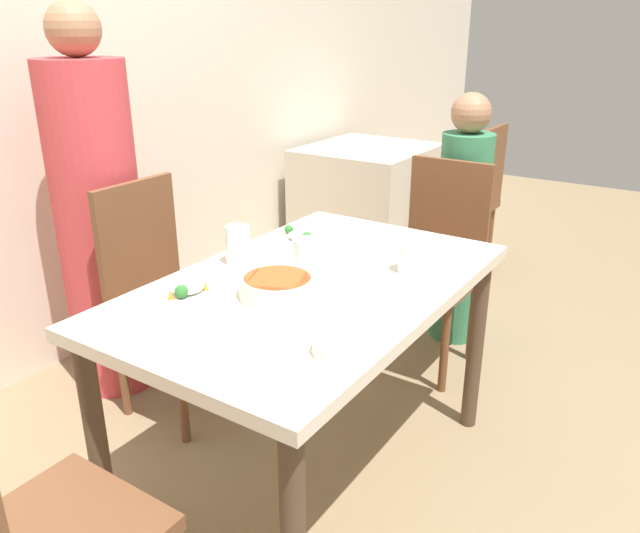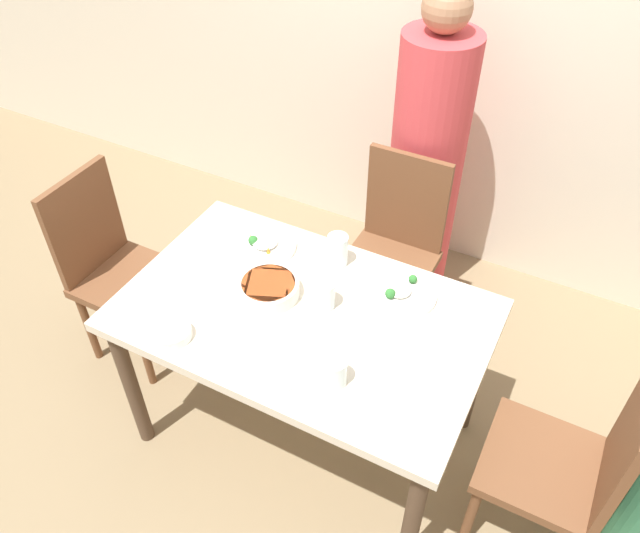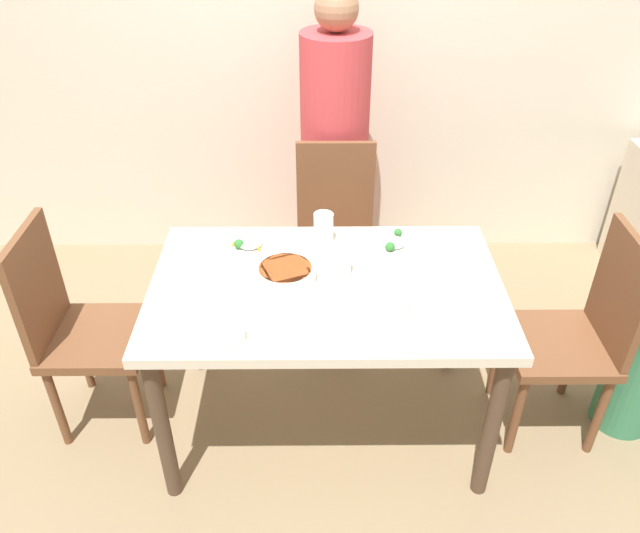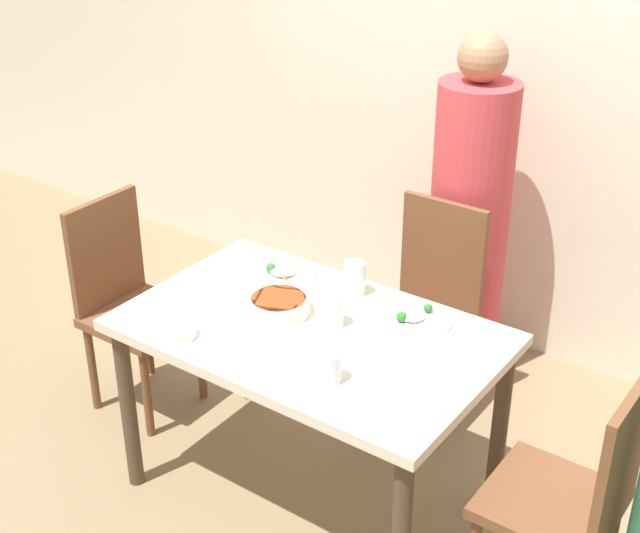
# 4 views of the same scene
# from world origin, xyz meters

# --- Properties ---
(ground_plane) EXTENTS (10.00, 10.00, 0.00)m
(ground_plane) POSITION_xyz_m (0.00, 0.00, 0.00)
(ground_plane) COLOR #847051
(wall_back) EXTENTS (10.00, 0.06, 2.70)m
(wall_back) POSITION_xyz_m (0.00, 1.48, 1.35)
(wall_back) COLOR beige
(wall_back) RESTS_ON ground_plane
(dining_table) EXTENTS (1.31, 0.82, 0.75)m
(dining_table) POSITION_xyz_m (0.00, 0.00, 0.65)
(dining_table) COLOR beige
(dining_table) RESTS_ON ground_plane
(chair_adult_spot) EXTENTS (0.40, 0.40, 0.93)m
(chair_adult_spot) POSITION_xyz_m (0.06, 0.75, 0.50)
(chair_adult_spot) COLOR brown
(chair_adult_spot) RESTS_ON ground_plane
(chair_child_spot) EXTENTS (0.40, 0.40, 0.93)m
(chair_child_spot) POSITION_xyz_m (1.00, 0.00, 0.50)
(chair_child_spot) COLOR brown
(chair_child_spot) RESTS_ON ground_plane
(chair_empty_left) EXTENTS (0.40, 0.40, 0.93)m
(chair_empty_left) POSITION_xyz_m (-1.00, 0.06, 0.50)
(chair_empty_left) COLOR brown
(chair_empty_left) RESTS_ON ground_plane
(person_adult) EXTENTS (0.34, 0.34, 1.58)m
(person_adult) POSITION_xyz_m (0.06, 1.09, 0.73)
(person_adult) COLOR #C63D42
(person_adult) RESTS_ON ground_plane
(bowl_curry) EXTENTS (0.22, 0.22, 0.06)m
(bowl_curry) POSITION_xyz_m (-0.15, 0.02, 0.78)
(bowl_curry) COLOR silver
(bowl_curry) RESTS_ON dining_table
(plate_rice_adult) EXTENTS (0.26, 0.26, 0.06)m
(plate_rice_adult) POSITION_xyz_m (-0.31, 0.24, 0.76)
(plate_rice_adult) COLOR white
(plate_rice_adult) RESTS_ON dining_table
(plate_rice_child) EXTENTS (0.23, 0.23, 0.06)m
(plate_rice_child) POSITION_xyz_m (0.29, 0.24, 0.76)
(plate_rice_child) COLOR white
(plate_rice_child) RESTS_ON dining_table
(bowl_rice_small) EXTENTS (0.13, 0.13, 0.04)m
(bowl_rice_small) POSITION_xyz_m (-0.34, -0.31, 0.77)
(bowl_rice_small) COLOR white
(bowl_rice_small) RESTS_ON dining_table
(glass_water_tall) EXTENTS (0.08, 0.08, 0.10)m
(glass_water_tall) POSITION_xyz_m (0.24, -0.22, 0.80)
(glass_water_tall) COLOR silver
(glass_water_tall) RESTS_ON dining_table
(glass_water_short) EXTENTS (0.08, 0.08, 0.13)m
(glass_water_short) POSITION_xyz_m (-0.01, 0.29, 0.81)
(glass_water_short) COLOR silver
(glass_water_short) RESTS_ON dining_table
(glass_water_center) EXTENTS (0.08, 0.08, 0.11)m
(glass_water_center) POSITION_xyz_m (0.05, 0.06, 0.80)
(glass_water_center) COLOR silver
(glass_water_center) RESTS_ON dining_table
(fork_steel) EXTENTS (0.18, 0.07, 0.01)m
(fork_steel) POSITION_xyz_m (0.04, -0.30, 0.75)
(fork_steel) COLOR silver
(fork_steel) RESTS_ON dining_table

